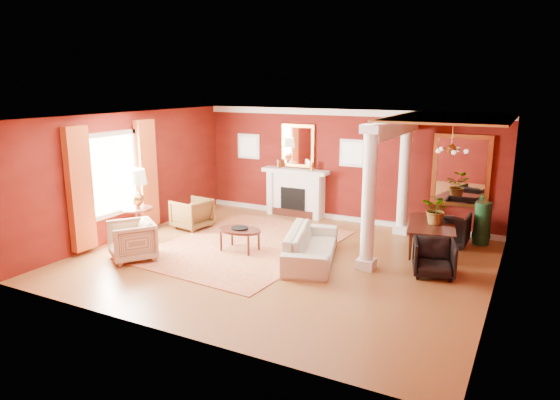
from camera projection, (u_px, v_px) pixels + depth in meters
The scene contains 27 objects.
ground at pixel (282, 260), 10.25m from camera, with size 8.00×8.00×0.00m, color brown.
room_shell at pixel (282, 162), 9.79m from camera, with size 8.04×7.04×2.92m.
fireplace at pixel (295, 192), 13.55m from camera, with size 1.85×0.42×1.29m.
overmantel_mirror at pixel (298, 146), 13.39m from camera, with size 0.95×0.07×1.15m.
flank_window_left at pixel (249, 146), 14.12m from camera, with size 0.70×0.07×0.70m.
flank_window_right at pixel (353, 153), 12.72m from camera, with size 0.70×0.07×0.70m.
left_window at pixel (115, 180), 11.17m from camera, with size 0.21×2.55×2.60m.
column_front at pixel (369, 198), 9.42m from camera, with size 0.36×0.36×2.80m.
column_back at pixel (404, 175), 11.75m from camera, with size 0.36×0.36×2.80m.
header_beam at pixel (394, 128), 10.53m from camera, with size 0.30×3.20×0.32m, color white.
amber_ceiling at pixel (451, 118), 9.82m from camera, with size 2.30×3.40×0.04m, color #CF8C3D.
dining_mirror at pixel (461, 171), 11.57m from camera, with size 1.30×0.07×1.70m.
chandelier at pixel (451, 149), 9.98m from camera, with size 0.60×0.62×0.75m.
crown_trim at pixel (345, 112), 12.60m from camera, with size 8.00×0.08×0.16m, color white.
base_trim at pixel (342, 218), 13.22m from camera, with size 8.00×0.08×0.12m, color white.
rug at pixel (245, 246), 11.11m from camera, with size 3.34×4.45×0.02m, color maroon.
sofa at pixel (311, 240), 10.08m from camera, with size 2.28×0.67×0.89m, color beige.
armchair_leopard at pixel (192, 212), 12.39m from camera, with size 0.81×0.75×0.83m, color black.
armchair_stripe at pixel (132, 239), 10.17m from camera, with size 0.86×0.80×0.88m, color tan.
coffee_table at pixel (240, 231), 10.68m from camera, with size 0.98×0.98×0.49m.
coffee_book at pixel (240, 224), 10.66m from camera, with size 0.15×0.02×0.21m, color black.
side_table at pixel (136, 192), 11.25m from camera, with size 0.67×0.67×1.66m.
dining_table at pixel (433, 229), 10.72m from camera, with size 1.71×0.60×0.95m, color black.
dining_chair_near at pixel (434, 256), 9.31m from camera, with size 0.74×0.69×0.76m, color black.
dining_chair_far at pixel (450, 227), 11.12m from camera, with size 0.78×0.73×0.80m, color black.
green_urn at pixel (482, 228), 11.17m from camera, with size 0.41×0.41×0.97m.
potted_plant at pixel (438, 197), 10.49m from camera, with size 0.59×0.66×0.51m, color #26591E.
Camera 1 is at (4.47, -8.61, 3.53)m, focal length 32.00 mm.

